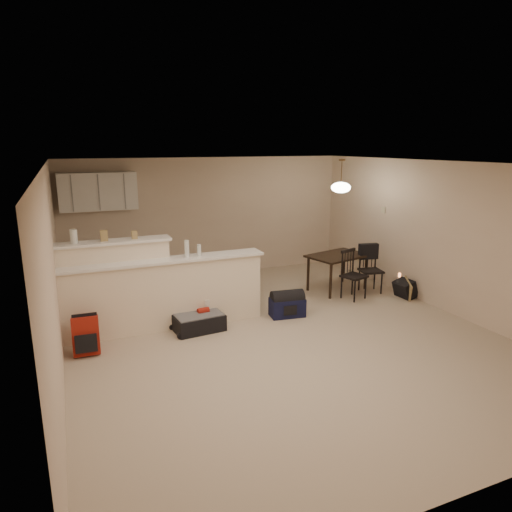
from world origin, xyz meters
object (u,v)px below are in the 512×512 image
suitcase (199,322)px  red_backpack (86,336)px  dining_table (338,259)px  black_daypack (405,289)px  pendant_lamp (341,187)px  dining_chair_near (354,275)px  dining_chair_far (371,269)px  navy_duffel (287,307)px

suitcase → red_backpack: size_ratio=1.42×
dining_table → black_daypack: dining_table is taller
dining_table → pendant_lamp: size_ratio=2.04×
dining_table → dining_chair_near: (-0.00, -0.56, -0.16)m
suitcase → dining_chair_far: bearing=3.0°
dining_chair_near → navy_duffel: size_ratio=1.61×
dining_table → dining_chair_near: size_ratio=1.40×
dining_table → red_backpack: dining_table is taller
dining_chair_far → red_backpack: dining_chair_far is taller
pendant_lamp → black_daypack: size_ratio=1.72×
dining_table → dining_chair_far: 0.65m
black_daypack → dining_chair_far: bearing=35.4°
black_daypack → navy_duffel: bearing=87.1°
dining_table → red_backpack: bearing=179.1°
red_backpack → black_daypack: (5.55, 0.18, -0.10)m
pendant_lamp → black_daypack: 2.23m
dining_table → black_daypack: size_ratio=3.52×
dining_chair_far → navy_duffel: bearing=-154.4°
dining_chair_near → suitcase: 3.06m
dining_chair_far → red_backpack: 5.20m
red_backpack → navy_duffel: size_ratio=0.92×
dining_table → suitcase: 3.19m
red_backpack → black_daypack: red_backpack is taller
suitcase → red_backpack: (-1.61, -0.18, 0.13)m
pendant_lamp → suitcase: bearing=-163.7°
dining_chair_far → black_daypack: bearing=-40.3°
pendant_lamp → red_backpack: (-4.64, -1.07, -1.73)m
dining_table → navy_duffel: 1.82m
pendant_lamp → navy_duffel: pendant_lamp is taller
pendant_lamp → black_daypack: bearing=-44.3°
red_backpack → black_daypack: bearing=5.3°
dining_table → dining_chair_far: dining_chair_far is taller
dining_table → red_backpack: size_ratio=2.46×
dining_chair_far → black_daypack: (0.40, -0.51, -0.29)m
suitcase → red_backpack: bearing=-178.8°
suitcase → navy_duffel: bearing=-5.2°
dining_chair_far → suitcase: dining_chair_far is taller
suitcase → red_backpack: 1.63m
dining_table → suitcase: size_ratio=1.73×
dining_chair_near → red_backpack: (-4.64, -0.50, -0.19)m
suitcase → navy_duffel: size_ratio=1.31×
pendant_lamp → navy_duffel: (-1.52, -0.89, -1.84)m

